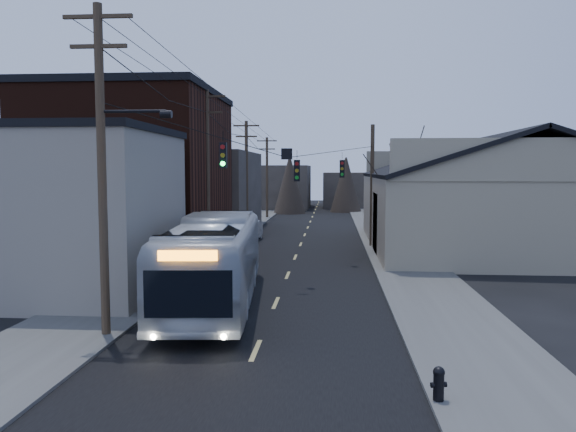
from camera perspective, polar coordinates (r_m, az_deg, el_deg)
name	(u,v)px	position (r m, az deg, el deg)	size (l,w,h in m)	color
ground	(245,375)	(15.35, -4.35, -15.83)	(160.00, 160.00, 0.00)	black
road_surface	(304,238)	(44.58, 1.59, -2.22)	(9.00, 110.00, 0.02)	black
sidewalk_left	(223,236)	(45.37, -6.64, -2.07)	(4.00, 110.00, 0.12)	#474744
sidewalk_right	(386,238)	(44.72, 9.94, -2.21)	(4.00, 110.00, 0.12)	#474744
building_clapboard	(70,214)	(25.85, -21.29, 0.20)	(8.00, 8.00, 7.00)	gray
building_brick	(136,176)	(36.33, -15.23, 3.93)	(10.00, 12.00, 10.00)	black
building_left_far	(203,191)	(51.59, -8.67, 2.55)	(9.00, 14.00, 7.00)	#36312B
warehouse	(490,209)	(40.74, 19.80, 0.64)	(16.16, 20.60, 7.73)	gray
building_far_left	(274,187)	(79.66, -1.44, 2.98)	(10.00, 12.00, 6.00)	#36312B
building_far_right	(364,189)	(84.38, 7.74, 2.70)	(12.00, 14.00, 5.00)	#36312B
bare_tree	(403,200)	(34.51, 11.59, 1.64)	(0.40, 0.40, 7.20)	black
utility_lines	(254,176)	(38.72, -3.46, 4.06)	(11.24, 45.28, 10.50)	#382B1E
bus	(214,261)	(22.62, -7.48, -4.55)	(2.96, 12.64, 3.52)	#AEB3BA
parked_car	(248,231)	(42.54, -4.09, -1.54)	(1.63, 4.66, 1.54)	#9DA0A5
fire_hydrant	(439,382)	(13.79, 15.06, -16.00)	(0.38, 0.27, 0.79)	black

